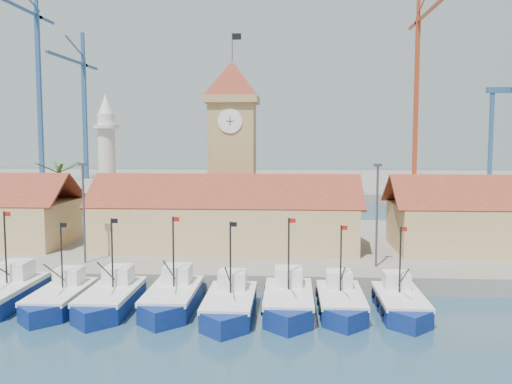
{
  "coord_description": "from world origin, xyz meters",
  "views": [
    {
      "loc": [
        6.44,
        -37.6,
        12.82
      ],
      "look_at": [
        3.11,
        18.0,
        7.43
      ],
      "focal_mm": 40.0,
      "sensor_mm": 36.0,
      "label": 1
    }
  ],
  "objects": [
    {
      "name": "ground",
      "position": [
        0.0,
        0.0,
        0.0
      ],
      "size": [
        400.0,
        400.0,
        0.0
      ],
      "primitive_type": "plane",
      "color": "#1C374C",
      "rests_on": "ground"
    },
    {
      "name": "quay",
      "position": [
        0.0,
        24.0,
        0.75
      ],
      "size": [
        140.0,
        32.0,
        1.5
      ],
      "primitive_type": "cube",
      "color": "gray",
      "rests_on": "ground"
    },
    {
      "name": "terminal",
      "position": [
        0.0,
        110.0,
        1.0
      ],
      "size": [
        240.0,
        80.0,
        2.0
      ],
      "primitive_type": "cube",
      "color": "gray",
      "rests_on": "ground"
    },
    {
      "name": "boat_2",
      "position": [
        -15.32,
        3.28,
        0.78
      ],
      "size": [
        3.66,
        10.02,
        7.58
      ],
      "color": "navy",
      "rests_on": "ground"
    },
    {
      "name": "boat_3",
      "position": [
        -10.72,
        2.88,
        0.7
      ],
      "size": [
        3.27,
        8.97,
        6.79
      ],
      "color": "navy",
      "rests_on": "ground"
    },
    {
      "name": "boat_4",
      "position": [
        -6.85,
        2.88,
        0.74
      ],
      "size": [
        3.45,
        9.46,
        7.16
      ],
      "color": "navy",
      "rests_on": "ground"
    },
    {
      "name": "boat_5",
      "position": [
        -2.29,
        3.28,
        0.75
      ],
      "size": [
        3.51,
        9.61,
        7.28
      ],
      "color": "navy",
      "rests_on": "ground"
    },
    {
      "name": "boat_6",
      "position": [
        2.17,
        1.86,
        0.74
      ],
      "size": [
        3.44,
        9.43,
        7.14
      ],
      "color": "navy",
      "rests_on": "ground"
    },
    {
      "name": "boat_7",
      "position": [
        6.37,
        2.91,
        0.75
      ],
      "size": [
        3.52,
        9.65,
        7.3
      ],
      "color": "navy",
      "rests_on": "ground"
    },
    {
      "name": "boat_8",
      "position": [
        10.22,
        3.21,
        0.69
      ],
      "size": [
        3.24,
        8.88,
        6.72
      ],
      "color": "navy",
      "rests_on": "ground"
    },
    {
      "name": "boat_9",
      "position": [
        14.53,
        3.19,
        0.69
      ],
      "size": [
        3.22,
        8.81,
        6.67
      ],
      "color": "navy",
      "rests_on": "ground"
    },
    {
      "name": "hall_center",
      "position": [
        0.0,
        20.0,
        3.99
      ],
      "size": [
        27.04,
        10.13,
        7.61
      ],
      "color": "tan",
      "rests_on": "quay"
    },
    {
      "name": "clock_tower",
      "position": [
        0.0,
        26.0,
        11.96
      ],
      "size": [
        5.8,
        5.8,
        22.7
      ],
      "color": "tan",
      "rests_on": "quay"
    },
    {
      "name": "minaret",
      "position": [
        -15.0,
        28.0,
        9.73
      ],
      "size": [
        3.0,
        3.0,
        16.3
      ],
      "color": "silver",
      "rests_on": "quay"
    },
    {
      "name": "palm_tree",
      "position": [
        -20.0,
        26.0,
        6.25
      ],
      "size": [
        5.6,
        5.03,
        8.39
      ],
      "color": "brown",
      "rests_on": "quay"
    },
    {
      "name": "lamp_posts",
      "position": [
        0.5,
        12.0,
        6.48
      ],
      "size": [
        80.7,
        0.25,
        9.03
      ],
      "color": "#3F3F44",
      "rests_on": "quay"
    },
    {
      "name": "crane_blue_far",
      "position": [
        -55.88,
        100.39,
        29.12
      ],
      "size": [
        1.0,
        35.34,
        48.51
      ],
      "color": "#2B5184",
      "rests_on": "terminal"
    },
    {
      "name": "crane_blue_near",
      "position": [
        -46.71,
        106.53,
        22.7
      ],
      "size": [
        1.0,
        32.21,
        37.37
      ],
      "color": "#2B5184",
      "rests_on": "terminal"
    },
    {
      "name": "crane_red_right",
      "position": [
        37.08,
        103.46,
        28.05
      ],
      "size": [
        1.0,
        34.52,
        46.68
      ],
      "color": "#A43719",
      "rests_on": "terminal"
    }
  ]
}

